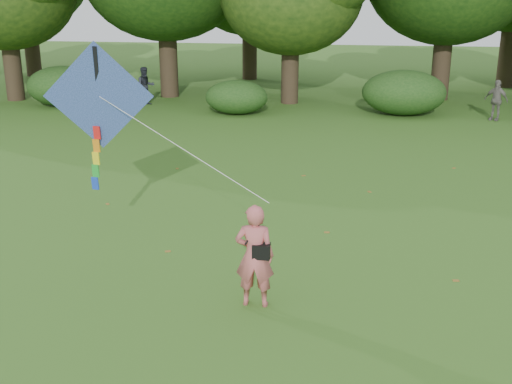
# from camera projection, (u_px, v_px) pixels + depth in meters

# --- Properties ---
(ground) EXTENTS (100.00, 100.00, 0.00)m
(ground) POSITION_uv_depth(u_px,v_px,m) (301.00, 316.00, 10.75)
(ground) COLOR #265114
(ground) RESTS_ON ground
(man_kite_flyer) EXTENTS (0.67, 0.45, 1.83)m
(man_kite_flyer) POSITION_uv_depth(u_px,v_px,m) (255.00, 256.00, 10.87)
(man_kite_flyer) COLOR #C45C5D
(man_kite_flyer) RESTS_ON ground
(bystander_left) EXTENTS (1.05, 1.00, 1.72)m
(bystander_left) POSITION_uv_depth(u_px,v_px,m) (146.00, 86.00, 29.12)
(bystander_left) COLOR #21232C
(bystander_left) RESTS_ON ground
(bystander_right) EXTENTS (1.02, 0.87, 1.64)m
(bystander_right) POSITION_uv_depth(u_px,v_px,m) (496.00, 100.00, 25.84)
(bystander_right) COLOR slate
(bystander_right) RESTS_ON ground
(crossbody_bag) EXTENTS (0.43, 0.20, 0.72)m
(crossbody_bag) POSITION_uv_depth(u_px,v_px,m) (261.00, 250.00, 10.79)
(crossbody_bag) COLOR black
(crossbody_bag) RESTS_ON ground
(flying_kite) EXTENTS (4.55, 2.03, 2.94)m
(flying_kite) POSITION_uv_depth(u_px,v_px,m) (99.00, 99.00, 12.22)
(flying_kite) COLOR #223396
(flying_kite) RESTS_ON ground
(shrub_band) EXTENTS (39.15, 3.22, 1.88)m
(shrub_band) POSITION_uv_depth(u_px,v_px,m) (315.00, 94.00, 27.15)
(shrub_band) COLOR #264919
(shrub_band) RESTS_ON ground
(fallen_leaves) EXTENTS (9.32, 12.39, 0.01)m
(fallen_leaves) POSITION_uv_depth(u_px,v_px,m) (313.00, 227.00, 14.66)
(fallen_leaves) COLOR brown
(fallen_leaves) RESTS_ON ground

